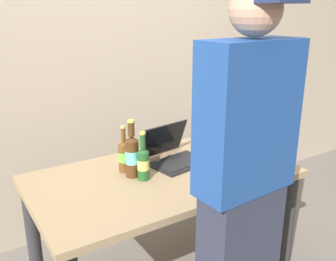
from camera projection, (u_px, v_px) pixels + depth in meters
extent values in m
cube|color=#9E8460|center=(163.00, 176.00, 2.13)|extent=(1.47, 0.84, 0.04)
cylinder|color=#2D2D30|center=(287.00, 226.00, 2.29)|extent=(0.08, 0.08, 0.69)
cylinder|color=#2D2D30|center=(33.00, 236.00, 2.19)|extent=(0.08, 0.08, 0.69)
cylinder|color=#2D2D30|center=(213.00, 182.00, 2.87)|extent=(0.08, 0.08, 0.69)
cube|color=black|center=(180.00, 163.00, 2.25)|extent=(0.37, 0.28, 0.01)
cube|color=#232326|center=(182.00, 163.00, 2.23)|extent=(0.30, 0.18, 0.00)
cube|color=black|center=(163.00, 139.00, 2.32)|extent=(0.35, 0.13, 0.21)
cube|color=black|center=(164.00, 139.00, 2.32)|extent=(0.32, 0.12, 0.19)
cylinder|color=brown|center=(124.00, 158.00, 2.12)|extent=(0.06, 0.06, 0.17)
cone|color=brown|center=(124.00, 143.00, 2.09)|extent=(0.06, 0.06, 0.02)
cylinder|color=brown|center=(123.00, 134.00, 2.07)|extent=(0.02, 0.02, 0.07)
cylinder|color=#BFB74C|center=(123.00, 127.00, 2.06)|extent=(0.03, 0.03, 0.01)
cylinder|color=#68BD3C|center=(124.00, 157.00, 2.12)|extent=(0.07, 0.07, 0.06)
cylinder|color=#472B14|center=(132.00, 159.00, 2.05)|extent=(0.08, 0.08, 0.21)
cone|color=#472B14|center=(131.00, 138.00, 2.01)|extent=(0.08, 0.08, 0.03)
cylinder|color=#472B14|center=(131.00, 129.00, 2.00)|extent=(0.04, 0.04, 0.08)
cylinder|color=#BFB74C|center=(131.00, 121.00, 1.98)|extent=(0.04, 0.04, 0.01)
cylinder|color=#5DBFD8|center=(132.00, 157.00, 2.05)|extent=(0.08, 0.08, 0.07)
cylinder|color=#1E5123|center=(143.00, 166.00, 2.02)|extent=(0.06, 0.06, 0.16)
cone|color=#1E5123|center=(143.00, 150.00, 1.99)|extent=(0.06, 0.06, 0.02)
cylinder|color=#1E5123|center=(143.00, 141.00, 1.98)|extent=(0.03, 0.03, 0.08)
cylinder|color=#BFB74C|center=(143.00, 133.00, 1.96)|extent=(0.03, 0.03, 0.01)
cylinder|color=#D1C35E|center=(143.00, 164.00, 2.02)|extent=(0.07, 0.07, 0.06)
cube|color=#1E4793|center=(248.00, 119.00, 1.47)|extent=(0.44, 0.21, 0.61)
sphere|color=tan|center=(256.00, 9.00, 1.34)|extent=(0.20, 0.20, 0.20)
cube|color=navy|center=(282.00, 2.00, 1.25)|extent=(0.16, 0.12, 0.01)
cube|color=tan|center=(99.00, 56.00, 2.64)|extent=(6.00, 0.10, 2.60)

